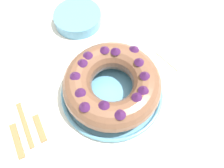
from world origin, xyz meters
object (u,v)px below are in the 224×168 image
object	(u,v)px
serving_dish	(112,92)
bundt_cake	(112,84)
fork	(21,112)
side_bowl	(78,18)
cake_knife	(36,117)
napkin	(181,50)
serving_knife	(13,126)

from	to	relation	value
serving_dish	bundt_cake	xyz separation A→B (m)	(-0.00, 0.00, 0.05)
fork	serving_dish	bearing A→B (deg)	-10.79
serving_dish	side_bowl	distance (m)	0.31
serving_dish	side_bowl	size ratio (longest dim) A/B	1.79
cake_knife	napkin	size ratio (longest dim) A/B	1.29
serving_dish	bundt_cake	distance (m)	0.05
serving_knife	napkin	xyz separation A→B (m)	(0.56, 0.01, -0.00)
bundt_cake	fork	size ratio (longest dim) A/B	1.40
napkin	serving_dish	bearing A→B (deg)	-171.88
fork	napkin	distance (m)	0.53
side_bowl	napkin	world-z (taller)	side_bowl
side_bowl	napkin	xyz separation A→B (m)	(0.26, -0.27, -0.02)
fork	serving_knife	xyz separation A→B (m)	(-0.03, -0.03, 0.00)
serving_dish	side_bowl	xyz separation A→B (m)	(0.02, 0.31, 0.01)
bundt_cake	cake_knife	bearing A→B (deg)	172.54
serving_knife	napkin	world-z (taller)	serving_knife
bundt_cake	cake_knife	xyz separation A→B (m)	(-0.22, 0.03, -0.06)
bundt_cake	serving_knife	size ratio (longest dim) A/B	1.22
serving_dish	serving_knife	world-z (taller)	serving_dish
serving_dish	serving_knife	distance (m)	0.29
serving_knife	cake_knife	bearing A→B (deg)	-6.10
serving_dish	side_bowl	bearing A→B (deg)	86.41
cake_knife	side_bowl	bearing A→B (deg)	43.07
bundt_cake	cake_knife	distance (m)	0.23
fork	napkin	bearing A→B (deg)	0.29
cake_knife	bundt_cake	bearing A→B (deg)	-13.36
side_bowl	bundt_cake	bearing A→B (deg)	-93.60
fork	cake_knife	world-z (taller)	cake_knife
bundt_cake	side_bowl	world-z (taller)	bundt_cake
bundt_cake	cake_knife	world-z (taller)	bundt_cake
serving_dish	cake_knife	size ratio (longest dim) A/B	1.66
cake_knife	napkin	bearing A→B (deg)	-4.78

